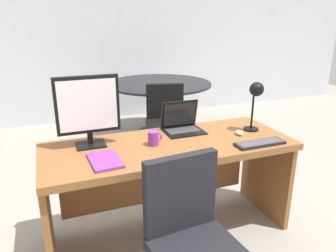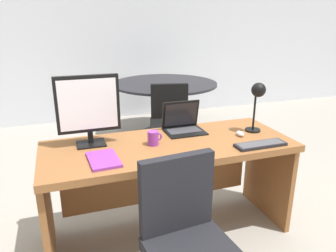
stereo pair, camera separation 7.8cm
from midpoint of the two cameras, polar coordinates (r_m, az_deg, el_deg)
name	(u,v)px [view 1 (the left image)]	position (r m, az deg, el deg)	size (l,w,h in m)	color
ground	(124,159)	(3.94, -8.30, -5.74)	(12.00, 12.00, 0.00)	gray
back_wall	(93,32)	(5.36, -13.55, 15.89)	(10.00, 0.10, 2.80)	silver
desk	(168,165)	(2.43, -0.99, -7.00)	(1.79, 0.70, 0.76)	brown
monitor	(88,107)	(2.26, -15.01, 3.21)	(0.43, 0.16, 0.50)	black
laptop	(181,122)	(2.56, 1.48, 0.79)	(0.30, 0.25, 0.23)	black
keyboard	(260,143)	(2.36, 15.10, -2.99)	(0.37, 0.12, 0.02)	black
mouse	(239,133)	(2.52, 11.61, -1.19)	(0.05, 0.08, 0.04)	silver
desk_lamp	(256,96)	(2.56, 14.45, 5.21)	(0.12, 0.14, 0.39)	black
book	(105,160)	(2.07, -12.19, -6.01)	(0.20, 0.29, 0.02)	purple
coffee_mug	(154,138)	(2.27, -3.56, -2.18)	(0.11, 0.08, 0.10)	purple
meeting_table	(159,95)	(4.52, -2.11, 5.46)	(1.45, 1.45, 0.76)	black
meeting_chair_near	(166,131)	(3.73, -0.87, -0.82)	(0.56, 0.57, 0.89)	black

